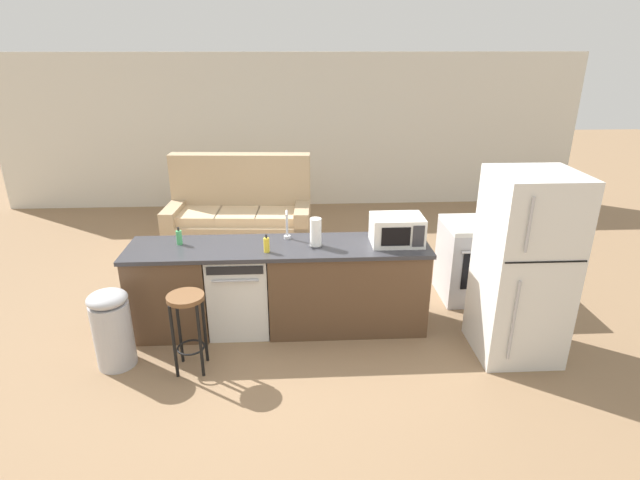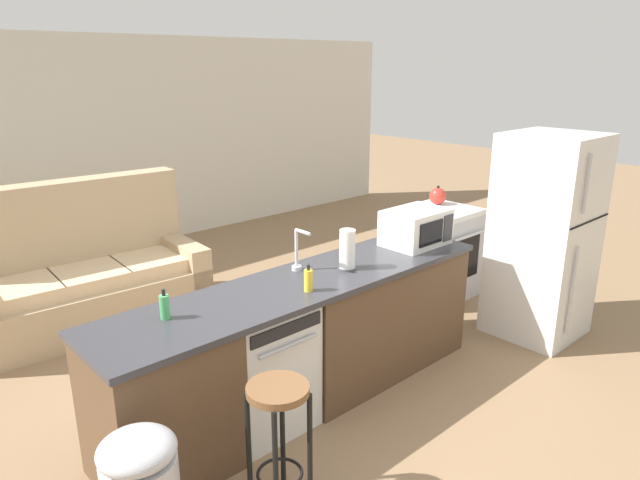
% 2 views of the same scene
% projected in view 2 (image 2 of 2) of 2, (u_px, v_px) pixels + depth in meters
% --- Properties ---
extents(ground_plane, '(24.00, 24.00, 0.00)m').
position_uv_depth(ground_plane, '(290.00, 407.00, 3.94)').
color(ground_plane, '#896B4C').
extents(wall_back, '(10.00, 0.06, 2.60)m').
position_uv_depth(wall_back, '(80.00, 149.00, 6.70)').
color(wall_back, silver).
rests_on(wall_back, ground_plane).
extents(kitchen_counter, '(2.94, 0.66, 0.90)m').
position_uv_depth(kitchen_counter, '(315.00, 341.00, 3.97)').
color(kitchen_counter, brown).
rests_on(kitchen_counter, ground_plane).
extents(dishwasher, '(0.58, 0.61, 0.84)m').
position_uv_depth(dishwasher, '(259.00, 365.00, 3.65)').
color(dishwasher, silver).
rests_on(dishwasher, ground_plane).
extents(stove_range, '(0.76, 0.68, 0.90)m').
position_uv_depth(stove_range, '(435.00, 253.00, 5.70)').
color(stove_range, '#B7B7BC').
rests_on(stove_range, ground_plane).
extents(refrigerator, '(0.72, 0.73, 1.73)m').
position_uv_depth(refrigerator, '(544.00, 237.00, 4.81)').
color(refrigerator, silver).
rests_on(refrigerator, ground_plane).
extents(microwave, '(0.50, 0.37, 0.28)m').
position_uv_depth(microwave, '(416.00, 227.00, 4.47)').
color(microwave, white).
rests_on(microwave, kitchen_counter).
extents(sink_faucet, '(0.07, 0.18, 0.30)m').
position_uv_depth(sink_faucet, '(298.00, 253.00, 3.90)').
color(sink_faucet, silver).
rests_on(sink_faucet, kitchen_counter).
extents(paper_towel_roll, '(0.14, 0.14, 0.28)m').
position_uv_depth(paper_towel_roll, '(347.00, 250.00, 3.93)').
color(paper_towel_roll, '#4C4C51').
rests_on(paper_towel_roll, kitchen_counter).
extents(soap_bottle, '(0.06, 0.06, 0.18)m').
position_uv_depth(soap_bottle, '(308.00, 280.00, 3.56)').
color(soap_bottle, yellow).
rests_on(soap_bottle, kitchen_counter).
extents(dish_soap_bottle, '(0.06, 0.06, 0.18)m').
position_uv_depth(dish_soap_bottle, '(165.00, 307.00, 3.18)').
color(dish_soap_bottle, '#4CB266').
rests_on(dish_soap_bottle, kitchen_counter).
extents(kettle, '(0.21, 0.17, 0.19)m').
position_uv_depth(kettle, '(438.00, 196.00, 5.74)').
color(kettle, red).
rests_on(kettle, stove_range).
extents(bar_stool, '(0.32, 0.32, 0.74)m').
position_uv_depth(bar_stool, '(279.00, 422.00, 2.89)').
color(bar_stool, brown).
rests_on(bar_stool, ground_plane).
extents(couch, '(2.05, 1.02, 1.27)m').
position_uv_depth(couch, '(84.00, 279.00, 5.16)').
color(couch, tan).
rests_on(couch, ground_plane).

